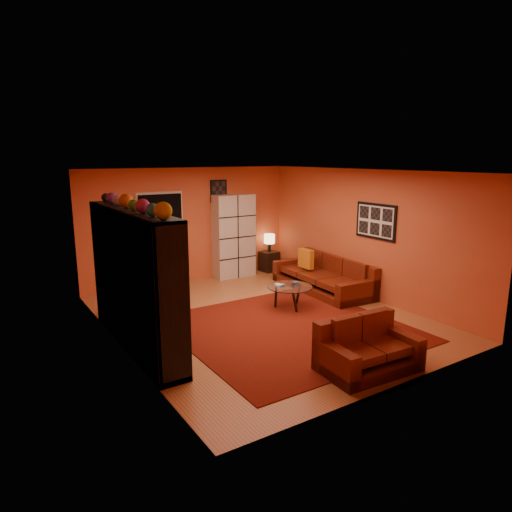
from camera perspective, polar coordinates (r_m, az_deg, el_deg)
floor at (r=8.29m, az=0.70°, el=-7.72°), size 6.00×6.00×0.00m
ceiling at (r=7.79m, az=0.75°, el=10.54°), size 6.00×6.00×0.00m
wall_back at (r=10.54m, az=-8.29°, el=3.81°), size 6.00×0.00×6.00m
wall_front at (r=5.74m, az=17.43°, el=-3.89°), size 6.00×0.00×6.00m
wall_left at (r=6.92m, az=-16.86°, el=-1.12°), size 0.00×6.00×6.00m
wall_right at (r=9.52m, az=13.42°, el=2.68°), size 0.00×6.00×6.00m
rug at (r=7.81m, az=4.17°, el=-9.02°), size 3.60×3.60×0.01m
doorway at (r=10.28m, az=-11.70°, el=1.89°), size 0.95×0.10×2.04m
wall_art_right at (r=9.26m, az=14.75°, el=4.23°), size 0.03×1.00×0.70m
wall_art_back at (r=10.76m, az=-4.70°, el=8.10°), size 0.42×0.03×0.52m
entertainment_unit at (r=7.04m, az=-14.98°, el=-2.87°), size 0.45×3.00×2.10m
tv at (r=7.15m, az=-14.80°, el=-3.02°), size 0.98×0.13×0.56m
sofa at (r=10.01m, az=8.68°, el=-2.61°), size 1.15×2.51×0.85m
loveseat at (r=6.51m, az=13.48°, el=-11.17°), size 1.37×0.88×0.85m
throw_pillow at (r=10.14m, az=6.26°, el=-0.32°), size 0.12×0.42×0.42m
coffee_table at (r=8.69m, az=4.24°, el=-4.11°), size 0.86×0.86×0.43m
storage_cabinet at (r=10.87m, az=-2.83°, el=2.51°), size 0.99×0.45×1.97m
bowl_chair at (r=9.02m, az=-11.01°, el=-4.09°), size 0.75×0.75×0.61m
side_table at (r=11.50m, az=1.66°, el=-0.67°), size 0.44×0.44×0.50m
table_lamp at (r=11.38m, az=1.68°, el=2.08°), size 0.27×0.27×0.44m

